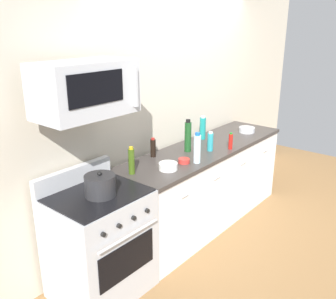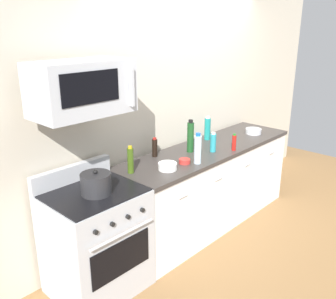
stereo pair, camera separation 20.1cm
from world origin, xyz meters
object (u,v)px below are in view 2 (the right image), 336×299
Objects in this scene: bottle_wine_green at (190,137)px; bottle_water_clear at (198,149)px; bottle_sparkling_teal at (207,129)px; range_oven at (96,240)px; bowl_red_small at (185,161)px; bowl_steel_prep at (253,131)px; microwave at (82,88)px; bottle_soy_sauce_dark at (155,148)px; bottle_hot_sauce_red at (234,142)px; bottle_dish_soap at (213,143)px; stockpot at (96,184)px; bottle_olive_oil at (130,160)px; bowl_white_ceramic at (168,166)px.

bottle_water_clear is at bearing -128.22° from bottle_wine_green.
bottle_water_clear reaches higher than bottle_sparkling_teal.
range_oven is at bearing 168.92° from bottle_water_clear.
bottle_water_clear is 0.17m from bowl_red_small.
bowl_steel_prep is at bearing 6.25° from bottle_water_clear.
microwave is 2.47× the size of bottle_water_clear.
bottle_wine_green reaches higher than bottle_sparkling_teal.
bottle_soy_sauce_dark is 1.03× the size of bowl_steel_prep.
bottle_sparkling_teal is at bearing 155.47° from bowl_steel_prep.
bowl_steel_prep is (1.26, 0.14, -0.11)m from bottle_water_clear.
bottle_sparkling_teal is 1.52× the size of bottle_hot_sauce_red.
bottle_hot_sauce_red is 1.61× the size of bowl_red_small.
bowl_steel_prep is at bearing 2.55° from bottle_dish_soap.
stockpot is at bearing 179.52° from bowl_steel_prep.
stockpot is (-2.33, 0.02, 0.05)m from bowl_steel_prep.
bottle_dish_soap reaches higher than bottle_soy_sauce_dark.
bowl_red_small is (-0.30, -0.18, -0.14)m from bottle_wine_green.
bottle_sparkling_teal is 1.40× the size of bottle_soy_sauce_dark.
bottle_olive_oil is (-0.98, 0.19, 0.02)m from bottle_dish_soap.
microwave is 1.20m from bottle_soy_sauce_dark.
bottle_dish_soap is 1.86× the size of bowl_red_small.
stockpot is (-0.00, -0.10, -0.74)m from microwave.
bowl_red_small is at bearing -178.98° from bottle_dish_soap.
bottle_sparkling_teal is at bearing 22.26° from bowl_red_small.
bottle_hot_sauce_red is 0.87× the size of bottle_dish_soap.
range_oven is 6.17× the size of bowl_white_ceramic.
bottle_olive_oil reaches higher than bottle_dish_soap.
microwave is at bearing 166.63° from bottle_water_clear.
microwave reaches higher than bowl_steel_prep.
bottle_hot_sauce_red is 0.23m from bottle_dish_soap.
range_oven reaches higher than bowl_red_small.
bottle_soy_sauce_dark is at bearing 18.26° from bottle_olive_oil.
bottle_olive_oil is at bearing 175.40° from bowl_steel_prep.
bottle_sparkling_teal reaches higher than bowl_white_ceramic.
microwave is 2.69× the size of bottle_sparkling_teal.
microwave is at bearing -175.20° from bottle_sparkling_teal.
bottle_soy_sauce_dark is 1.76× the size of bowl_red_small.
bottle_olive_oil is 0.49m from stockpot.
range_oven is 3.10× the size of bottle_wine_green.
microwave is 1.89m from bottle_sparkling_teal.
bottle_wine_green is at bearing -164.05° from bottle_sparkling_teal.
bottle_soy_sauce_dark is at bearing 11.07° from microwave.
bottle_wine_green is (0.21, 0.27, 0.02)m from bottle_water_clear.
range_oven is at bearing 175.60° from bottle_dish_soap.
bottle_olive_oil reaches higher than bottle_soy_sauce_dark.
bottle_dish_soap is 1.09× the size of bowl_steel_prep.
bottle_olive_oil is 1.05× the size of stockpot.
bowl_steel_prep is (1.05, -0.13, -0.13)m from bottle_wine_green.
bowl_red_small is at bearing -9.47° from microwave.
bottle_water_clear is 0.34m from bottle_wine_green.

